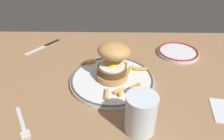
{
  "coord_description": "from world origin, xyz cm",
  "views": [
    {
      "loc": [
        4.6,
        -55.53,
        42.89
      ],
      "look_at": [
        3.66,
        1.48,
        4.6
      ],
      "focal_mm": 33.19,
      "sensor_mm": 36.0,
      "label": 1
    }
  ],
  "objects_px": {
    "fork": "(23,125)",
    "dinner_plate": "(112,79)",
    "water_glass": "(140,116)",
    "knife": "(46,45)",
    "side_plate": "(178,52)",
    "burger": "(113,60)"
  },
  "relations": [
    {
      "from": "water_glass",
      "to": "knife",
      "type": "bearing_deg",
      "value": 129.21
    },
    {
      "from": "water_glass",
      "to": "knife",
      "type": "distance_m",
      "value": 0.6
    },
    {
      "from": "fork",
      "to": "knife",
      "type": "bearing_deg",
      "value": 98.6
    },
    {
      "from": "burger",
      "to": "water_glass",
      "type": "height_order",
      "value": "burger"
    },
    {
      "from": "fork",
      "to": "knife",
      "type": "xyz_separation_m",
      "value": [
        -0.07,
        0.46,
        0.0
      ]
    },
    {
      "from": "burger",
      "to": "water_glass",
      "type": "xyz_separation_m",
      "value": [
        0.07,
        -0.22,
        -0.03
      ]
    },
    {
      "from": "dinner_plate",
      "to": "fork",
      "type": "xyz_separation_m",
      "value": [
        -0.23,
        -0.2,
        -0.01
      ]
    },
    {
      "from": "water_glass",
      "to": "fork",
      "type": "xyz_separation_m",
      "value": [
        -0.31,
        0.0,
        -0.05
      ]
    },
    {
      "from": "side_plate",
      "to": "fork",
      "type": "xyz_separation_m",
      "value": [
        -0.51,
        -0.4,
        -0.01
      ]
    },
    {
      "from": "fork",
      "to": "dinner_plate",
      "type": "bearing_deg",
      "value": 40.52
    },
    {
      "from": "dinner_plate",
      "to": "side_plate",
      "type": "relative_size",
      "value": 1.7
    },
    {
      "from": "dinner_plate",
      "to": "knife",
      "type": "xyz_separation_m",
      "value": [
        -0.3,
        0.26,
        -0.01
      ]
    },
    {
      "from": "burger",
      "to": "dinner_plate",
      "type": "bearing_deg",
      "value": -105.46
    },
    {
      "from": "dinner_plate",
      "to": "side_plate",
      "type": "bearing_deg",
      "value": 35.63
    },
    {
      "from": "fork",
      "to": "knife",
      "type": "height_order",
      "value": "knife"
    },
    {
      "from": "fork",
      "to": "side_plate",
      "type": "bearing_deg",
      "value": 37.97
    },
    {
      "from": "dinner_plate",
      "to": "fork",
      "type": "bearing_deg",
      "value": -139.48
    },
    {
      "from": "burger",
      "to": "water_glass",
      "type": "distance_m",
      "value": 0.23
    },
    {
      "from": "side_plate",
      "to": "fork",
      "type": "distance_m",
      "value": 0.64
    },
    {
      "from": "knife",
      "to": "fork",
      "type": "bearing_deg",
      "value": -81.4
    },
    {
      "from": "dinner_plate",
      "to": "water_glass",
      "type": "relative_size",
      "value": 2.62
    },
    {
      "from": "side_plate",
      "to": "burger",
      "type": "bearing_deg",
      "value": -145.99
    }
  ]
}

